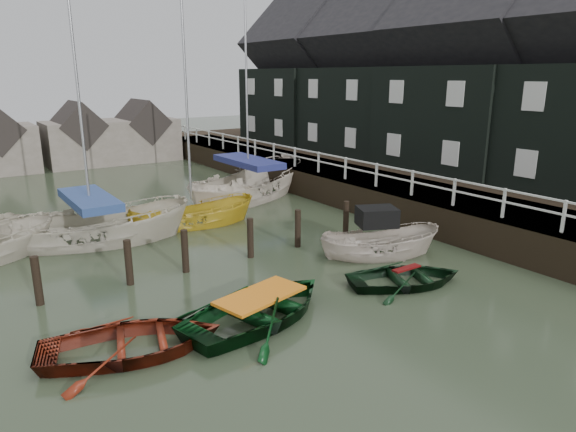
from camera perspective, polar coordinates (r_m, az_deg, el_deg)
ground at (r=14.90m, az=-2.27°, el=-8.75°), size 120.00×120.00×0.00m
pier at (r=27.76m, az=3.25°, el=4.20°), size 3.04×32.00×2.70m
land_strip at (r=31.52m, az=11.23°, el=3.97°), size 14.00×38.00×1.50m
quay_houses at (r=30.01m, az=13.68°, el=14.20°), size 6.52×28.14×10.01m
mooring_pilings at (r=16.72m, az=-11.07°, el=-4.44°), size 13.72×0.22×1.80m
far_sheds at (r=38.61m, az=-22.47°, el=7.96°), size 14.00×4.08×4.39m
rowboat_red at (r=12.54m, az=-16.80°, el=-14.39°), size 4.66×3.87×0.84m
rowboat_green at (r=13.50m, az=-3.05°, el=-11.45°), size 5.14×4.18×0.93m
rowboat_dkgreen at (r=15.96m, az=12.92°, el=-7.45°), size 4.20×3.64×0.73m
motorboat at (r=18.16m, az=10.07°, el=-4.12°), size 4.51×3.21×2.53m
sailboat_b at (r=20.73m, az=-20.77°, el=-2.55°), size 7.67×4.71×11.92m
sailboat_c at (r=21.98m, az=-10.54°, el=-0.90°), size 5.59×3.12×10.48m
sailboat_d at (r=26.47m, az=-4.37°, el=2.18°), size 8.78×5.96×12.85m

